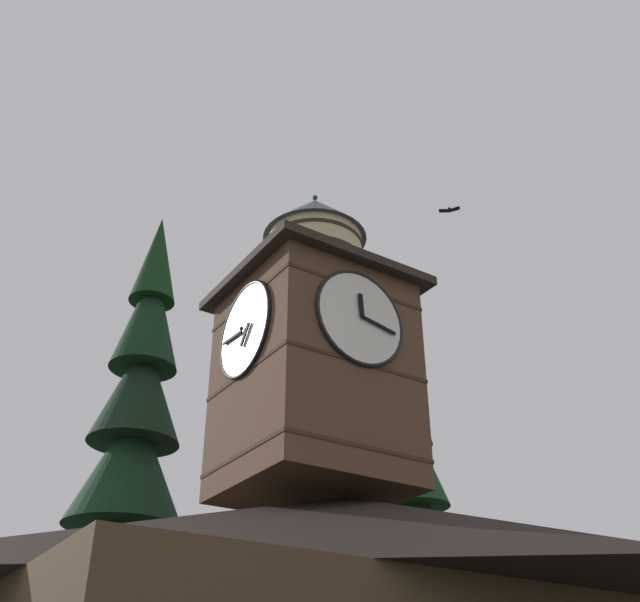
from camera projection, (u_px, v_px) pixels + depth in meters
name	position (u px, v px, depth m)	size (l,w,h in m)	color
clock_tower	(314.00, 351.00, 20.16)	(4.88, 4.88, 9.29)	brown
pine_tree_behind	(124.00, 512.00, 22.45)	(4.91, 4.91, 18.48)	#473323
pine_tree_aside	(419.00, 584.00, 25.63)	(5.42, 5.42, 14.97)	#473323
moon	(158.00, 505.00, 55.55)	(1.41, 1.41, 1.41)	silver
flying_bird_high	(449.00, 210.00, 25.96)	(0.62, 0.65, 0.14)	black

